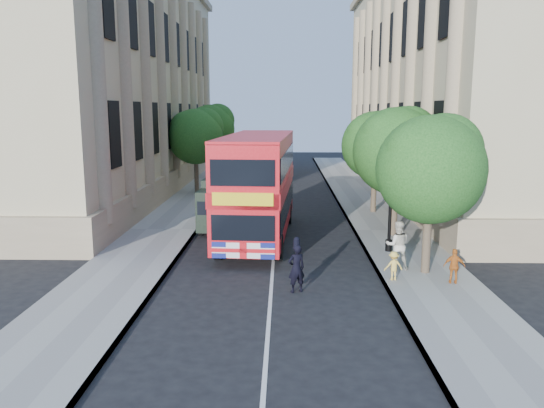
# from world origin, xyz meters

# --- Properties ---
(ground) EXTENTS (120.00, 120.00, 0.00)m
(ground) POSITION_xyz_m (0.00, 0.00, 0.00)
(ground) COLOR black
(ground) RESTS_ON ground
(pavement_right) EXTENTS (3.50, 80.00, 0.12)m
(pavement_right) POSITION_xyz_m (5.75, 10.00, 0.06)
(pavement_right) COLOR gray
(pavement_right) RESTS_ON ground
(pavement_left) EXTENTS (3.50, 80.00, 0.12)m
(pavement_left) POSITION_xyz_m (-5.75, 10.00, 0.06)
(pavement_left) COLOR gray
(pavement_left) RESTS_ON ground
(building_right) EXTENTS (12.00, 38.00, 18.00)m
(building_right) POSITION_xyz_m (13.80, 24.00, 9.00)
(building_right) COLOR tan
(building_right) RESTS_ON ground
(building_left) EXTENTS (12.00, 38.00, 18.00)m
(building_left) POSITION_xyz_m (-13.80, 24.00, 9.00)
(building_left) COLOR tan
(building_left) RESTS_ON ground
(tree_right_near) EXTENTS (4.00, 4.00, 6.08)m
(tree_right_near) POSITION_xyz_m (5.84, 3.03, 4.25)
(tree_right_near) COLOR #473828
(tree_right_near) RESTS_ON ground
(tree_right_mid) EXTENTS (4.20, 4.20, 6.37)m
(tree_right_mid) POSITION_xyz_m (5.84, 9.03, 4.45)
(tree_right_mid) COLOR #473828
(tree_right_mid) RESTS_ON ground
(tree_right_far) EXTENTS (4.00, 4.00, 6.15)m
(tree_right_far) POSITION_xyz_m (5.84, 15.03, 4.31)
(tree_right_far) COLOR #473828
(tree_right_far) RESTS_ON ground
(tree_left_far) EXTENTS (4.00, 4.00, 6.30)m
(tree_left_far) POSITION_xyz_m (-5.96, 22.03, 4.44)
(tree_left_far) COLOR #473828
(tree_left_far) RESTS_ON ground
(tree_left_back) EXTENTS (4.20, 4.20, 6.65)m
(tree_left_back) POSITION_xyz_m (-5.96, 30.03, 4.71)
(tree_left_back) COLOR #473828
(tree_left_back) RESTS_ON ground
(lamp_post) EXTENTS (0.32, 0.32, 5.16)m
(lamp_post) POSITION_xyz_m (5.00, 6.00, 2.51)
(lamp_post) COLOR black
(lamp_post) RESTS_ON pavement_right
(double_decker_bus) EXTENTS (3.47, 10.79, 4.91)m
(double_decker_bus) POSITION_xyz_m (-0.80, 8.60, 2.72)
(double_decker_bus) COLOR red
(double_decker_bus) RESTS_ON ground
(box_van) EXTENTS (2.12, 4.73, 2.65)m
(box_van) POSITION_xyz_m (-2.77, 10.65, 1.30)
(box_van) COLOR black
(box_van) RESTS_ON ground
(police_constable) EXTENTS (0.73, 0.61, 1.69)m
(police_constable) POSITION_xyz_m (0.87, 1.00, 0.85)
(police_constable) COLOR black
(police_constable) RESTS_ON ground
(woman_pedestrian) EXTENTS (0.97, 0.78, 1.89)m
(woman_pedestrian) POSITION_xyz_m (4.81, 3.41, 1.06)
(woman_pedestrian) COLOR silver
(woman_pedestrian) RESTS_ON pavement_right
(child_a) EXTENTS (0.78, 0.44, 1.26)m
(child_a) POSITION_xyz_m (6.47, 1.71, 0.75)
(child_a) COLOR orange
(child_a) RESTS_ON pavement_right
(child_b) EXTENTS (0.73, 0.49, 1.05)m
(child_b) POSITION_xyz_m (4.40, 2.06, 0.65)
(child_b) COLOR #F0C952
(child_b) RESTS_ON pavement_right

